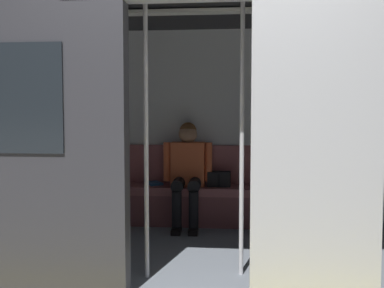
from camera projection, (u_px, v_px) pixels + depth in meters
train_car at (197, 85)px, 4.42m from camera, size 6.40×2.65×2.37m
bench_seat at (209, 196)px, 5.49m from camera, size 3.27×0.44×0.44m
person_seated at (187, 167)px, 5.44m from camera, size 0.55×0.68×1.17m
handbag at (219, 179)px, 5.50m from camera, size 0.26×0.15×0.17m
book at (154, 183)px, 5.64m from camera, size 0.24×0.27×0.03m
grab_pole_door at (146, 136)px, 3.72m from camera, size 0.04×0.04×2.23m
grab_pole_far at (242, 135)px, 3.78m from camera, size 0.04×0.04×2.23m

